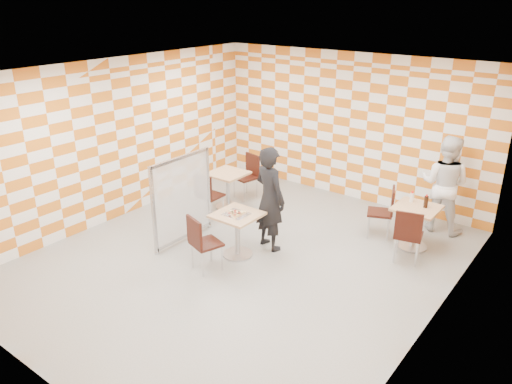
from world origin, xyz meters
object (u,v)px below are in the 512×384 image
chair_empty_far (249,172)px  soda_bottle (426,202)px  chair_second_front (408,232)px  main_table (237,227)px  chair_main_front (201,240)px  chair_second_side (386,208)px  partition (182,199)px  chair_empty_near (207,192)px  man_dark (270,199)px  second_table (415,220)px  man_white (444,184)px  empty_table (228,184)px  sport_bottle (412,197)px

chair_empty_far → soda_bottle: 3.76m
chair_second_front → chair_empty_far: 3.80m
main_table → chair_second_front: 2.73m
chair_main_front → chair_second_side: bearing=58.1°
partition → chair_second_front: bearing=25.0°
chair_empty_near → man_dark: size_ratio=0.52×
chair_main_front → chair_second_front: 3.26m
second_table → chair_empty_far: bearing=178.3°
chair_empty_far → chair_second_side: bearing=-0.4°
man_dark → main_table: bearing=81.3°
chair_main_front → partition: bearing=148.9°
partition → man_dark: 1.51m
second_table → chair_second_front: 0.59m
partition → main_table: bearing=7.7°
main_table → second_table: 3.00m
main_table → chair_empty_near: 1.56m
chair_main_front → man_white: bearing=56.6°
man_dark → chair_main_front: bearing=89.1°
man_white → man_dark: bearing=48.9°
man_dark → soda_bottle: (2.08, 1.53, -0.04)m
empty_table → chair_empty_far: chair_empty_far is taller
chair_empty_far → second_table: bearing=-1.7°
chair_empty_far → man_white: (3.75, 0.86, 0.35)m
empty_table → chair_second_side: size_ratio=0.81×
chair_empty_near → chair_second_front: bearing=10.5°
chair_second_side → chair_empty_near: bearing=-155.9°
empty_table → chair_second_front: size_ratio=0.81×
chair_second_front → chair_empty_far: same height
soda_bottle → man_white: bearing=89.8°
second_table → sport_bottle: sport_bottle is taller
main_table → chair_empty_far: size_ratio=0.81×
sport_bottle → chair_second_front: bearing=-70.3°
main_table → man_dark: man_dark is taller
main_table → chair_second_side: 2.67m
chair_second_front → sport_bottle: size_ratio=4.62×
second_table → chair_second_side: 0.58m
empty_table → soda_bottle: bearing=10.2°
chair_empty_near → chair_main_front: bearing=-50.3°
soda_bottle → main_table: bearing=-138.1°
chair_second_side → chair_empty_near: (-3.00, -1.35, 0.00)m
chair_empty_far → soda_bottle: (3.75, -0.05, 0.31)m
main_table → second_table: size_ratio=1.00×
chair_second_side → chair_empty_far: size_ratio=1.00×
chair_main_front → sport_bottle: sport_bottle is taller
man_white → sport_bottle: bearing=70.7°
chair_main_front → chair_second_side: 3.34m
chair_second_side → chair_second_front: bearing=-44.7°
second_table → chair_main_front: (-2.34, -2.75, 0.04)m
sport_bottle → empty_table: bearing=-167.5°
empty_table → soda_bottle: size_ratio=3.26×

